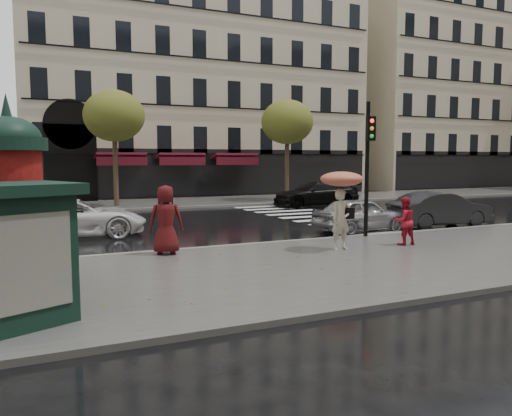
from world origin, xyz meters
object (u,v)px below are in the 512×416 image
newsstand (12,252)px  traffic_light (368,155)px  car_silver (360,214)px  woman_umbrella (341,196)px  woman_red (404,221)px  car_black (316,194)px  man_burgundy (166,220)px  car_white (74,218)px  morris_column (10,198)px  car_darkgrey (440,210)px

newsstand → traffic_light: bearing=25.5°
car_silver → woman_umbrella: bearing=132.8°
woman_red → car_silver: 3.76m
traffic_light → car_silver: bearing=60.2°
car_silver → car_black: 10.46m
man_burgundy → car_white: (-2.03, 5.11, -0.39)m
morris_column → woman_red: bearing=6.0°
man_burgundy → newsstand: bearing=69.9°
woman_umbrella → morris_column: bearing=-171.7°
woman_umbrella → woman_red: woman_umbrella is taller
traffic_light → car_darkgrey: (4.77, 1.49, -2.17)m
woman_red → car_silver: (1.00, 3.62, -0.21)m
traffic_light → newsstand: (-10.76, -5.14, -1.61)m
man_burgundy → car_silver: 8.36m
woman_umbrella → traffic_light: size_ratio=0.52×
woman_red → car_black: 14.19m
morris_column → traffic_light: bearing=15.4°
man_burgundy → traffic_light: 7.29m
newsstand → car_white: size_ratio=0.47×
woman_umbrella → man_burgundy: bearing=163.8°
newsstand → car_silver: 13.68m
morris_column → car_darkgrey: (15.58, 4.46, -1.28)m
man_burgundy → traffic_light: (7.05, 0.31, 1.80)m
morris_column → car_black: (15.76, 14.45, -1.24)m
woman_red → traffic_light: size_ratio=0.32×
car_silver → newsstand: bearing=116.1°
man_burgundy → car_darkgrey: man_burgundy is taller
newsstand → car_darkgrey: (15.53, 6.63, -0.56)m
woman_umbrella → car_darkgrey: size_ratio=0.55×
woman_red → car_black: size_ratio=0.29×
newsstand → car_black: (15.70, 16.62, -0.53)m
woman_umbrella → traffic_light: traffic_light is taller
woman_umbrella → car_white: size_ratio=0.47×
woman_red → newsstand: newsstand is taller
woman_umbrella → newsstand: bearing=-158.2°
morris_column → car_darkgrey: bearing=16.0°
woman_umbrella → car_silver: size_ratio=0.62×
woman_umbrella → man_burgundy: (-4.83, 1.41, -0.59)m
woman_red → car_silver: size_ratio=0.39×
woman_umbrella → car_black: (7.17, 13.20, -0.93)m
traffic_light → morris_column: bearing=-164.6°
car_silver → car_black: (3.92, 9.69, 0.09)m
woman_red → car_black: bearing=-104.1°
car_white → woman_red: bearing=-121.9°
woman_umbrella → car_white: bearing=136.5°
woman_red → car_white: (-9.10, 6.62, -0.16)m
woman_red → morris_column: (-10.84, -1.14, 1.13)m
car_black → morris_column: bearing=-42.3°
traffic_light → car_white: size_ratio=0.91×
car_darkgrey → car_silver: bearing=88.6°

